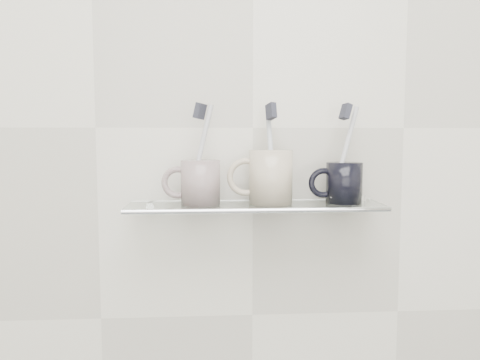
{
  "coord_description": "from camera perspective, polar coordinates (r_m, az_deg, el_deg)",
  "views": [
    {
      "loc": [
        -0.09,
        0.13,
        1.23
      ],
      "look_at": [
        -0.03,
        1.04,
        1.15
      ],
      "focal_mm": 35.0,
      "sensor_mm": 36.0,
      "label": 1
    }
  ],
  "objects": [
    {
      "name": "bristles_left",
      "position": [
        0.91,
        -4.91,
        8.37
      ],
      "size": [
        0.03,
        0.03,
        0.03
      ],
      "primitive_type": "cube",
      "rotation": [
        -0.1,
        0.22,
        -0.64
      ],
      "color": "#282934",
      "rests_on": "toothbrush_left"
    },
    {
      "name": "mug_right_handle",
      "position": [
        0.94,
        10.14,
        -0.35
      ],
      "size": [
        0.06,
        0.01,
        0.06
      ],
      "primitive_type": "torus",
      "rotation": [
        1.57,
        0.0,
        0.0
      ],
      "color": "black",
      "rests_on": "mug_right"
    },
    {
      "name": "bristles_center",
      "position": [
        0.92,
        3.81,
        8.36
      ],
      "size": [
        0.02,
        0.03,
        0.04
      ],
      "primitive_type": "cube",
      "rotation": [
        -0.26,
        0.07,
        0.43
      ],
      "color": "#282934",
      "rests_on": "toothbrush_center"
    },
    {
      "name": "chrome_cap",
      "position": [
        0.97,
        14.0,
        -2.22
      ],
      "size": [
        0.04,
        0.04,
        0.02
      ],
      "primitive_type": "cylinder",
      "color": "silver",
      "rests_on": "shelf_glass"
    },
    {
      "name": "toothbrush_left",
      "position": [
        0.91,
        -4.87,
        3.35
      ],
      "size": [
        0.06,
        0.02,
        0.19
      ],
      "primitive_type": "cylinder",
      "rotation": [
        -0.1,
        0.22,
        -0.64
      ],
      "color": "silver",
      "rests_on": "mug_left"
    },
    {
      "name": "shelf_glass",
      "position": [
        0.92,
        1.91,
        -3.18
      ],
      "size": [
        0.5,
        0.12,
        0.01
      ],
      "primitive_type": "cube",
      "color": "silver",
      "rests_on": "wall_back"
    },
    {
      "name": "bristles_right",
      "position": [
        0.95,
        12.75,
        8.14
      ],
      "size": [
        0.03,
        0.03,
        0.03
      ],
      "primitive_type": "cube",
      "rotation": [
        -0.09,
        0.32,
        0.25
      ],
      "color": "#282934",
      "rests_on": "toothbrush_right"
    },
    {
      "name": "wall_back",
      "position": [
        0.97,
        1.58,
        6.39
      ],
      "size": [
        2.5,
        0.0,
        2.5
      ],
      "primitive_type": "plane",
      "rotation": [
        1.57,
        0.0,
        0.0
      ],
      "color": "beige",
      "rests_on": "ground"
    },
    {
      "name": "mug_right",
      "position": [
        0.95,
        12.58,
        -0.33
      ],
      "size": [
        0.09,
        0.09,
        0.08
      ],
      "primitive_type": "cylinder",
      "rotation": [
        0.0,
        0.0,
        -0.35
      ],
      "color": "black",
      "rests_on": "shelf_glass"
    },
    {
      "name": "bracket_left",
      "position": [
        0.97,
        -10.81,
        -3.47
      ],
      "size": [
        0.02,
        0.03,
        0.02
      ],
      "primitive_type": "cylinder",
      "rotation": [
        1.57,
        0.0,
        0.0
      ],
      "color": "silver",
      "rests_on": "wall_back"
    },
    {
      "name": "mug_left",
      "position": [
        0.92,
        -4.84,
        -0.29
      ],
      "size": [
        0.09,
        0.09,
        0.09
      ],
      "primitive_type": "cylinder",
      "rotation": [
        0.0,
        0.0,
        0.26
      ],
      "color": "silver",
      "rests_on": "shelf_glass"
    },
    {
      "name": "shelf_rail",
      "position": [
        0.87,
        2.27,
        -3.74
      ],
      "size": [
        0.5,
        0.01,
        0.01
      ],
      "primitive_type": "cylinder",
      "rotation": [
        0.0,
        1.57,
        0.0
      ],
      "color": "silver",
      "rests_on": "shelf_glass"
    },
    {
      "name": "toothbrush_center",
      "position": [
        0.92,
        3.78,
        3.37
      ],
      "size": [
        0.02,
        0.06,
        0.19
      ],
      "primitive_type": "cylinder",
      "rotation": [
        -0.26,
        0.07,
        0.43
      ],
      "color": "silver",
      "rests_on": "mug_center"
    },
    {
      "name": "bracket_right",
      "position": [
        1.01,
        13.6,
        -3.19
      ],
      "size": [
        0.02,
        0.03,
        0.02
      ],
      "primitive_type": "cylinder",
      "rotation": [
        1.57,
        0.0,
        0.0
      ],
      "color": "silver",
      "rests_on": "wall_back"
    },
    {
      "name": "mug_center",
      "position": [
        0.92,
        3.76,
        0.38
      ],
      "size": [
        0.09,
        0.09,
        0.11
      ],
      "primitive_type": "cylinder",
      "rotation": [
        0.0,
        0.0,
        0.03
      ],
      "color": "beige",
      "rests_on": "shelf_glass"
    },
    {
      "name": "mug_center_handle",
      "position": [
        0.92,
        0.74,
        0.37
      ],
      "size": [
        0.08,
        0.01,
        0.08
      ],
      "primitive_type": "torus",
      "rotation": [
        1.57,
        0.0,
        0.0
      ],
      "color": "beige",
      "rests_on": "mug_center"
    },
    {
      "name": "toothbrush_right",
      "position": [
        0.95,
        12.65,
        3.32
      ],
      "size": [
        0.07,
        0.04,
        0.18
      ],
      "primitive_type": "cylinder",
      "rotation": [
        -0.09,
        0.32,
        0.25
      ],
      "color": "#BBBAB9",
      "rests_on": "mug_right"
    },
    {
      "name": "mug_left_handle",
      "position": [
        0.92,
        -7.61,
        -0.3
      ],
      "size": [
        0.06,
        0.01,
        0.06
      ],
      "primitive_type": "torus",
      "rotation": [
        1.57,
        0.0,
        0.0
      ],
      "color": "silver",
      "rests_on": "mug_left"
    }
  ]
}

